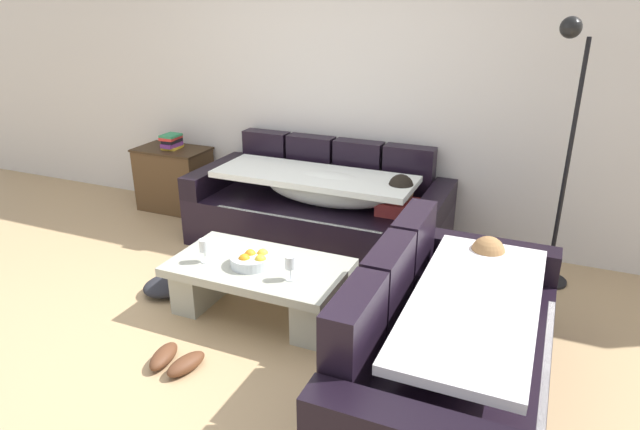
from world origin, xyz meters
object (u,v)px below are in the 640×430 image
(pair_of_shoes, at_px, (175,360))
(couch_along_wall, at_px, (322,210))
(fruit_bowl, at_px, (252,260))
(wine_glass_near_right, at_px, (290,263))
(coffee_table, at_px, (259,282))
(couch_near_window, at_px, (451,351))
(crumpled_garment, at_px, (170,285))
(wine_glass_near_left, at_px, (204,246))
(book_stack_on_cabinet, at_px, (172,141))
(side_cabinet, at_px, (175,179))
(floor_lamp, at_px, (563,142))

(pair_of_shoes, bearing_deg, couch_along_wall, 86.40)
(fruit_bowl, xyz_separation_m, wine_glass_near_right, (0.33, -0.08, 0.07))
(couch_along_wall, height_order, coffee_table, couch_along_wall)
(couch_near_window, relative_size, wine_glass_near_right, 11.48)
(crumpled_garment, bearing_deg, wine_glass_near_right, -5.14)
(wine_glass_near_left, xyz_separation_m, book_stack_on_cabinet, (-1.42, 1.55, 0.22))
(coffee_table, xyz_separation_m, side_cabinet, (-1.78, 1.43, 0.08))
(couch_along_wall, bearing_deg, crumpled_garment, -120.13)
(wine_glass_near_left, distance_m, floor_lamp, 2.59)
(pair_of_shoes, bearing_deg, couch_near_window, 12.12)
(fruit_bowl, bearing_deg, pair_of_shoes, -101.53)
(book_stack_on_cabinet, height_order, floor_lamp, floor_lamp)
(crumpled_garment, bearing_deg, coffee_table, 1.67)
(couch_near_window, relative_size, book_stack_on_cabinet, 8.60)
(fruit_bowl, xyz_separation_m, side_cabinet, (-1.75, 1.46, -0.10))
(couch_along_wall, relative_size, coffee_table, 1.83)
(floor_lamp, bearing_deg, coffee_table, -145.31)
(couch_near_window, xyz_separation_m, side_cabinet, (-3.17, 1.83, -0.01))
(wine_glass_near_left, distance_m, wine_glass_near_right, 0.65)
(fruit_bowl, xyz_separation_m, wine_glass_near_left, (-0.32, -0.08, 0.07))
(wine_glass_near_left, relative_size, book_stack_on_cabinet, 0.75)
(fruit_bowl, bearing_deg, side_cabinet, 140.12)
(couch_near_window, bearing_deg, wine_glass_near_right, 75.00)
(coffee_table, relative_size, wine_glass_near_left, 7.23)
(coffee_table, bearing_deg, wine_glass_near_right, -21.37)
(couch_along_wall, xyz_separation_m, pair_of_shoes, (-0.12, -1.94, -0.29))
(couch_near_window, bearing_deg, couch_along_wall, 41.82)
(crumpled_garment, bearing_deg, couch_near_window, -10.21)
(couch_near_window, bearing_deg, floor_lamp, -13.36)
(wine_glass_near_right, xyz_separation_m, pair_of_shoes, (-0.47, -0.63, -0.45))
(fruit_bowl, height_order, floor_lamp, floor_lamp)
(couch_near_window, relative_size, wine_glass_near_left, 11.48)
(fruit_bowl, relative_size, book_stack_on_cabinet, 1.26)
(book_stack_on_cabinet, bearing_deg, couch_along_wall, -7.51)
(floor_lamp, xyz_separation_m, crumpled_garment, (-2.54, -1.25, -1.06))
(couch_near_window, distance_m, floor_lamp, 1.86)
(wine_glass_near_right, bearing_deg, book_stack_on_cabinet, 143.29)
(couch_along_wall, relative_size, couch_near_window, 1.16)
(side_cabinet, distance_m, book_stack_on_cabinet, 0.39)
(fruit_bowl, bearing_deg, coffee_table, 53.38)
(coffee_table, distance_m, book_stack_on_cabinet, 2.32)
(coffee_table, distance_m, wine_glass_near_right, 0.41)
(couch_along_wall, bearing_deg, book_stack_on_cabinet, 172.49)
(fruit_bowl, distance_m, crumpled_garment, 0.81)
(book_stack_on_cabinet, height_order, pair_of_shoes, book_stack_on_cabinet)
(wine_glass_near_right, bearing_deg, coffee_table, 158.63)
(coffee_table, xyz_separation_m, wine_glass_near_left, (-0.35, -0.12, 0.26))
(crumpled_garment, bearing_deg, fruit_bowl, -1.22)
(pair_of_shoes, bearing_deg, book_stack_on_cabinet, 126.36)
(wine_glass_near_right, height_order, book_stack_on_cabinet, book_stack_on_cabinet)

